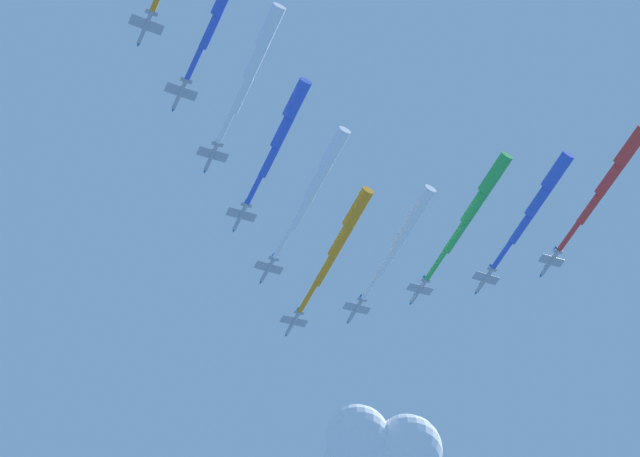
{
  "coord_description": "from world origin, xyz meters",
  "views": [
    {
      "loc": [
        60.81,
        -96.45,
        -28.66
      ],
      "look_at": [
        0.0,
        0.0,
        184.16
      ],
      "focal_mm": 49.47,
      "sensor_mm": 36.0,
      "label": 1
    }
  ],
  "objects_px": {
    "jet_lead": "(341,239)",
    "jet_starboard_outer": "(538,200)",
    "jet_port_inner": "(317,181)",
    "jet_port_outer": "(255,62)",
    "jet_starboard_inner": "(404,233)",
    "jet_starboard_mid": "(475,205)",
    "jet_trail_starboard": "(610,178)",
    "jet_port_mid": "(282,131)"
  },
  "relations": [
    {
      "from": "jet_lead",
      "to": "jet_starboard_outer",
      "type": "xyz_separation_m",
      "value": [
        51.37,
        17.92,
        -0.74
      ]
    },
    {
      "from": "jet_port_inner",
      "to": "jet_port_outer",
      "type": "distance_m",
      "value": 36.73
    },
    {
      "from": "jet_lead",
      "to": "jet_port_outer",
      "type": "relative_size",
      "value": 1.08
    },
    {
      "from": "jet_port_inner",
      "to": "jet_starboard_inner",
      "type": "relative_size",
      "value": 1.08
    },
    {
      "from": "jet_port_inner",
      "to": "jet_port_outer",
      "type": "bearing_deg",
      "value": -82.65
    },
    {
      "from": "jet_starboard_mid",
      "to": "jet_starboard_outer",
      "type": "height_order",
      "value": "jet_starboard_mid"
    },
    {
      "from": "jet_starboard_outer",
      "to": "jet_trail_starboard",
      "type": "height_order",
      "value": "jet_trail_starboard"
    },
    {
      "from": "jet_lead",
      "to": "jet_port_mid",
      "type": "distance_m",
      "value": 35.74
    },
    {
      "from": "jet_lead",
      "to": "jet_starboard_mid",
      "type": "relative_size",
      "value": 1.0
    },
    {
      "from": "jet_port_inner",
      "to": "jet_port_outer",
      "type": "xyz_separation_m",
      "value": [
        4.7,
        -36.43,
        -0.63
      ]
    },
    {
      "from": "jet_starboard_outer",
      "to": "jet_starboard_mid",
      "type": "bearing_deg",
      "value": -156.43
    },
    {
      "from": "jet_lead",
      "to": "jet_starboard_inner",
      "type": "bearing_deg",
      "value": 24.53
    },
    {
      "from": "jet_starboard_outer",
      "to": "jet_trail_starboard",
      "type": "xyz_separation_m",
      "value": [
        19.08,
        4.71,
        1.14
      ]
    },
    {
      "from": "jet_lead",
      "to": "jet_starboard_outer",
      "type": "height_order",
      "value": "jet_lead"
    },
    {
      "from": "jet_lead",
      "to": "jet_port_inner",
      "type": "height_order",
      "value": "jet_port_inner"
    },
    {
      "from": "jet_starboard_inner",
      "to": "jet_starboard_outer",
      "type": "distance_m",
      "value": 37.2
    },
    {
      "from": "jet_port_inner",
      "to": "jet_starboard_mid",
      "type": "height_order",
      "value": "jet_starboard_mid"
    },
    {
      "from": "jet_starboard_inner",
      "to": "jet_port_inner",
      "type": "bearing_deg",
      "value": -115.88
    },
    {
      "from": "jet_port_inner",
      "to": "jet_starboard_inner",
      "type": "height_order",
      "value": "jet_port_inner"
    },
    {
      "from": "jet_lead",
      "to": "jet_starboard_inner",
      "type": "xyz_separation_m",
      "value": [
        15.75,
        7.19,
        -0.79
      ]
    },
    {
      "from": "jet_lead",
      "to": "jet_trail_starboard",
      "type": "bearing_deg",
      "value": 17.81
    },
    {
      "from": "jet_port_mid",
      "to": "jet_port_outer",
      "type": "bearing_deg",
      "value": -77.35
    },
    {
      "from": "jet_port_inner",
      "to": "jet_starboard_outer",
      "type": "distance_m",
      "value": 59.84
    },
    {
      "from": "jet_starboard_inner",
      "to": "jet_starboard_mid",
      "type": "relative_size",
      "value": 0.92
    },
    {
      "from": "jet_port_inner",
      "to": "jet_starboard_mid",
      "type": "distance_m",
      "value": 43.77
    },
    {
      "from": "jet_starboard_mid",
      "to": "jet_starboard_outer",
      "type": "xyz_separation_m",
      "value": [
        15.27,
        6.66,
        -2.17
      ]
    },
    {
      "from": "jet_trail_starboard",
      "to": "jet_port_outer",
      "type": "bearing_deg",
      "value": -128.92
    },
    {
      "from": "jet_port_inner",
      "to": "jet_starboard_mid",
      "type": "bearing_deg",
      "value": 41.93
    },
    {
      "from": "jet_lead",
      "to": "jet_port_inner",
      "type": "distance_m",
      "value": 18.37
    },
    {
      "from": "jet_port_inner",
      "to": "jet_port_mid",
      "type": "distance_m",
      "value": 17.57
    },
    {
      "from": "jet_port_inner",
      "to": "jet_trail_starboard",
      "type": "bearing_deg",
      "value": 31.26
    },
    {
      "from": "jet_starboard_mid",
      "to": "jet_port_outer",
      "type": "bearing_deg",
      "value": -112.99
    },
    {
      "from": "jet_lead",
      "to": "jet_port_outer",
      "type": "height_order",
      "value": "jet_port_outer"
    },
    {
      "from": "jet_lead",
      "to": "jet_trail_starboard",
      "type": "xyz_separation_m",
      "value": [
        70.45,
        22.63,
        0.4
      ]
    },
    {
      "from": "jet_port_inner",
      "to": "jet_starboard_outer",
      "type": "height_order",
      "value": "jet_port_inner"
    },
    {
      "from": "jet_port_outer",
      "to": "jet_port_inner",
      "type": "bearing_deg",
      "value": 97.35
    },
    {
      "from": "jet_starboard_mid",
      "to": "jet_trail_starboard",
      "type": "xyz_separation_m",
      "value": [
        34.36,
        11.37,
        -1.03
      ]
    },
    {
      "from": "jet_lead",
      "to": "jet_starboard_mid",
      "type": "height_order",
      "value": "jet_starboard_mid"
    },
    {
      "from": "jet_lead",
      "to": "jet_starboard_inner",
      "type": "height_order",
      "value": "jet_lead"
    },
    {
      "from": "jet_port_inner",
      "to": "jet_lead",
      "type": "bearing_deg",
      "value": 101.1
    },
    {
      "from": "jet_port_inner",
      "to": "jet_starboard_mid",
      "type": "relative_size",
      "value": 1.0
    },
    {
      "from": "jet_port_mid",
      "to": "jet_starboard_mid",
      "type": "distance_m",
      "value": 56.75
    }
  ]
}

